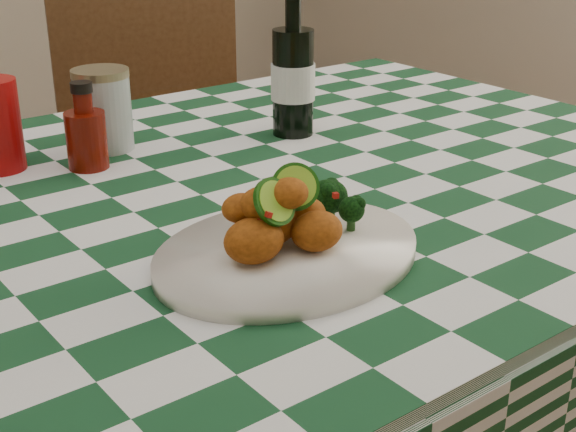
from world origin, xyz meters
TOP-DOWN VIEW (x-y plane):
  - dining_table at (0.00, 0.00)m, footprint 1.66×1.06m
  - plate at (-0.03, -0.24)m, footprint 0.34×0.28m
  - fried_chicken_pile at (-0.04, -0.24)m, footprint 0.13×0.09m
  - broccoli_side at (0.05, -0.22)m, footprint 0.07×0.07m
  - ketchup_bottle at (-0.07, 0.20)m, footprint 0.07×0.07m
  - mason_jar at (-0.01, 0.27)m, footprint 0.10×0.10m
  - beer_bottle at (0.28, 0.15)m, footprint 0.10×0.10m
  - wooden_chair_right at (0.36, 0.75)m, footprint 0.60×0.61m

SIDE VIEW (x-z plane):
  - dining_table at x=0.00m, z-range 0.00..0.79m
  - wooden_chair_right at x=0.36m, z-range 0.00..1.02m
  - plate at x=-0.03m, z-range 0.79..0.80m
  - broccoli_side at x=0.05m, z-range 0.80..0.86m
  - fried_chicken_pile at x=-0.04m, z-range 0.80..0.89m
  - mason_jar at x=-0.01m, z-range 0.79..0.92m
  - ketchup_bottle at x=-0.07m, z-range 0.79..0.92m
  - beer_bottle at x=0.28m, z-range 0.79..1.03m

